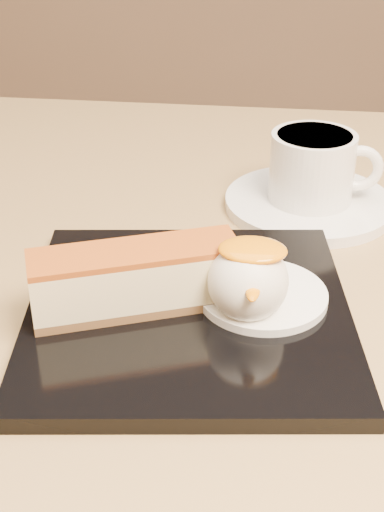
# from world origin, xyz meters

# --- Properties ---
(table) EXTENTS (0.80, 0.80, 0.72)m
(table) POSITION_xyz_m (0.00, 0.00, 0.56)
(table) COLOR black
(table) RESTS_ON ground
(dessert_plate) EXTENTS (0.25, 0.25, 0.01)m
(dessert_plate) POSITION_xyz_m (-0.01, -0.06, 0.73)
(dessert_plate) COLOR black
(dessert_plate) RESTS_ON table
(cheesecake) EXTENTS (0.14, 0.09, 0.05)m
(cheesecake) POSITION_xyz_m (-0.05, -0.06, 0.75)
(cheesecake) COLOR brown
(cheesecake) RESTS_ON dessert_plate
(cream_smear) EXTENTS (0.09, 0.09, 0.01)m
(cream_smear) POSITION_xyz_m (0.04, -0.04, 0.73)
(cream_smear) COLOR white
(cream_smear) RESTS_ON dessert_plate
(ice_cream_scoop) EXTENTS (0.05, 0.05, 0.05)m
(ice_cream_scoop) POSITION_xyz_m (0.03, -0.06, 0.76)
(ice_cream_scoop) COLOR white
(ice_cream_scoop) RESTS_ON cream_smear
(mango_sauce) EXTENTS (0.04, 0.03, 0.01)m
(mango_sauce) POSITION_xyz_m (0.03, -0.06, 0.78)
(mango_sauce) COLOR orange
(mango_sauce) RESTS_ON ice_cream_scoop
(mint_sprig) EXTENTS (0.04, 0.03, 0.00)m
(mint_sprig) POSITION_xyz_m (0.01, -0.02, 0.74)
(mint_sprig) COLOR green
(mint_sprig) RESTS_ON cream_smear
(saucer) EXTENTS (0.15, 0.15, 0.01)m
(saucer) POSITION_xyz_m (0.07, 0.13, 0.72)
(saucer) COLOR white
(saucer) RESTS_ON table
(coffee_cup) EXTENTS (0.10, 0.07, 0.06)m
(coffee_cup) POSITION_xyz_m (0.08, 0.13, 0.76)
(coffee_cup) COLOR white
(coffee_cup) RESTS_ON saucer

